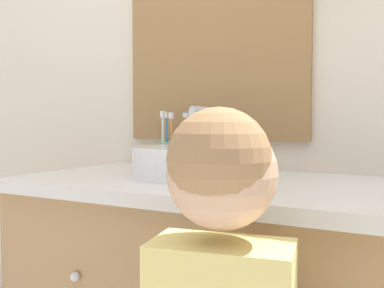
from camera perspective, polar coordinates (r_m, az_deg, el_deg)
wall_back at (r=1.51m, az=9.04°, el=15.39°), size 3.20×0.18×2.50m
sink_basin at (r=1.25m, az=-0.62°, el=-2.23°), size 0.31×0.36×0.21m
toothbrush_holder at (r=1.49m, az=-3.28°, el=-1.29°), size 0.07×0.07×0.20m
soap_dispenser at (r=1.44m, az=-0.52°, el=-0.26°), size 0.05×0.05×0.19m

